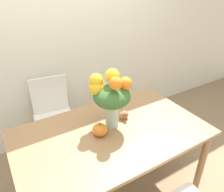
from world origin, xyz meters
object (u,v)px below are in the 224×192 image
object	(u,v)px
turkey_figurine	(123,114)
dining_chair_near_window	(54,117)
pumpkin	(100,130)
flower_vase	(110,95)

from	to	relation	value
turkey_figurine	dining_chair_near_window	distance (m)	0.89
pumpkin	dining_chair_near_window	bearing A→B (deg)	100.41
flower_vase	turkey_figurine	size ratio (longest dim) A/B	3.94
flower_vase	turkey_figurine	distance (m)	0.30
flower_vase	dining_chair_near_window	world-z (taller)	flower_vase
pumpkin	flower_vase	bearing A→B (deg)	26.94
dining_chair_near_window	flower_vase	bearing A→B (deg)	-60.61
pumpkin	dining_chair_near_window	world-z (taller)	dining_chair_near_window
flower_vase	pumpkin	xyz separation A→B (m)	(-0.14, -0.07, -0.24)
flower_vase	pumpkin	world-z (taller)	flower_vase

